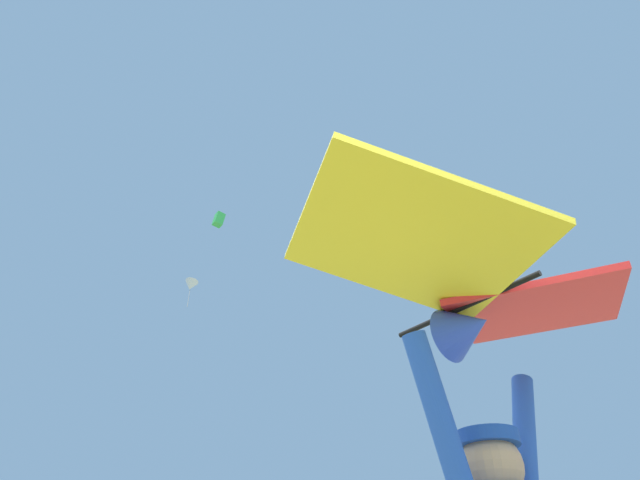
{
  "coord_description": "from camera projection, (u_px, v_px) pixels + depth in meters",
  "views": [
    {
      "loc": [
        -1.46,
        -1.49,
        1.04
      ],
      "look_at": [
        0.16,
        1.09,
        3.22
      ],
      "focal_mm": 30.01,
      "sensor_mm": 36.0,
      "label": 1
    }
  ],
  "objects": [
    {
      "name": "distant_kite_green_mid_right",
      "position": [
        219.0,
        220.0,
        33.35
      ],
      "size": [
        0.64,
        0.62,
        0.95
      ],
      "color": "green"
    },
    {
      "name": "held_stunt_kite",
      "position": [
        478.0,
        290.0,
        2.29
      ],
      "size": [
        1.96,
        1.15,
        0.42
      ],
      "color": "black"
    },
    {
      "name": "distant_kite_blue_low_right",
      "position": [
        459.0,
        220.0,
        18.13
      ],
      "size": [
        1.45,
        1.29,
        2.35
      ],
      "color": "blue"
    },
    {
      "name": "distant_kite_white_overhead_distant",
      "position": [
        191.0,
        285.0,
        40.28
      ],
      "size": [
        1.29,
        1.23,
        2.3
      ],
      "color": "white"
    }
  ]
}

